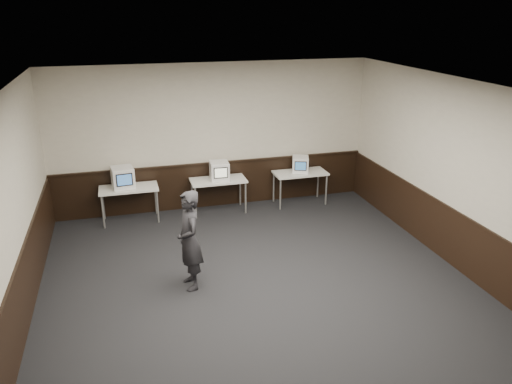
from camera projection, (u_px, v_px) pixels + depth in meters
floor at (265, 296)px, 7.86m from camera, size 8.00×8.00×0.00m
ceiling at (266, 92)px, 6.73m from camera, size 8.00×8.00×0.00m
back_wall at (213, 137)px, 10.90m from camera, size 7.00×0.00×7.00m
left_wall at (5, 229)px, 6.42m from camera, size 0.00×8.00×8.00m
right_wall at (470, 181)px, 8.17m from camera, size 0.00×8.00×8.00m
wainscot_back at (215, 185)px, 11.27m from camera, size 6.98×0.04×1.00m
wainscot_left at (21, 302)px, 6.81m from camera, size 0.04×7.98×1.00m
wainscot_right at (459, 242)px, 8.55m from camera, size 0.04×7.98×1.00m
wainscot_rail at (215, 163)px, 11.07m from camera, size 6.98×0.06×0.04m
desk_left at (129, 191)px, 10.39m from camera, size 1.20×0.60×0.75m
desk_center at (218, 183)px, 10.87m from camera, size 1.20×0.60×0.75m
desk_right at (300, 175)px, 11.34m from camera, size 1.20×0.60×0.75m
emac_left at (123, 177)px, 10.29m from camera, size 0.49×0.52×0.44m
emac_center at (219, 171)px, 10.77m from camera, size 0.42×0.45×0.40m
emac_right at (300, 164)px, 11.28m from camera, size 0.46×0.47×0.36m
person at (189, 240)px, 7.87m from camera, size 0.46×0.64×1.64m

